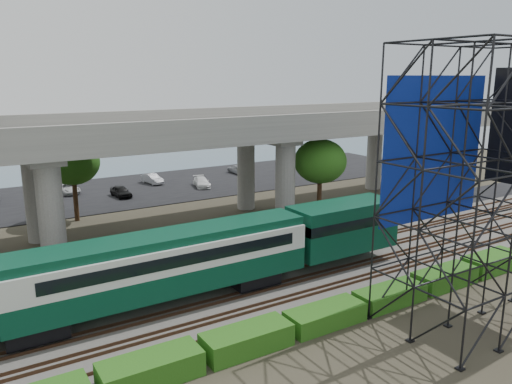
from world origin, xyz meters
TOP-DOWN VIEW (x-y plane):
  - ground at (0.00, 0.00)m, footprint 140.00×140.00m
  - ballast_bed at (0.00, 2.00)m, footprint 90.00×12.00m
  - service_road at (0.00, 10.50)m, footprint 90.00×5.00m
  - parking_lot at (0.00, 34.00)m, footprint 90.00×18.00m
  - harbor_water at (0.00, 56.00)m, footprint 140.00×40.00m
  - rail_tracks at (0.00, 2.00)m, footprint 90.00×9.52m
  - commuter_train at (-4.22, 2.00)m, footprint 29.30×3.06m
  - overpass at (-1.43, 16.00)m, footprint 80.00×12.00m
  - scaffold_tower at (8.13, -7.98)m, footprint 9.36×6.36m
  - hedge_strip at (1.01, -4.30)m, footprint 34.60×1.80m
  - trees at (-4.67, 16.17)m, footprint 40.94×16.94m
  - suv at (-11.96, 10.53)m, footprint 5.24×3.11m
  - parked_cars at (-0.16, 33.65)m, footprint 39.13×9.47m

SIDE VIEW (x-z plane):
  - ground at x=0.00m, z-range 0.00..0.00m
  - harbor_water at x=0.00m, z-range 0.00..0.03m
  - service_road at x=0.00m, z-range 0.00..0.08m
  - parking_lot at x=0.00m, z-range 0.00..0.08m
  - ballast_bed at x=0.00m, z-range 0.00..0.20m
  - rail_tracks at x=0.00m, z-range 0.20..0.36m
  - hedge_strip at x=1.01m, z-range -0.04..1.16m
  - parked_cars at x=-0.16m, z-range 0.05..1.29m
  - suv at x=-11.96m, z-range 0.08..1.45m
  - commuter_train at x=-4.22m, z-range 0.73..5.03m
  - trees at x=-4.67m, z-range 1.73..9.42m
  - scaffold_tower at x=8.13m, z-range -0.03..14.97m
  - overpass at x=-1.43m, z-range 2.01..14.41m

